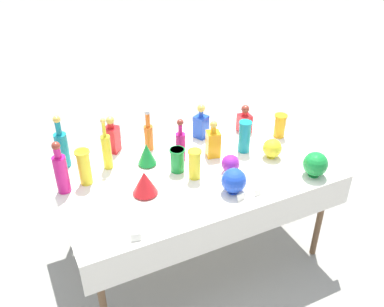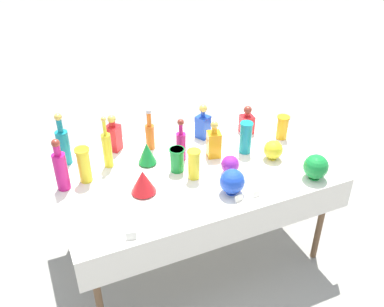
{
  "view_description": "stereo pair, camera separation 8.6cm",
  "coord_description": "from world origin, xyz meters",
  "px_view_note": "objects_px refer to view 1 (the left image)",
  "views": [
    {
      "loc": [
        -1.03,
        -2.13,
        2.41
      ],
      "look_at": [
        0.0,
        0.0,
        0.86
      ],
      "focal_mm": 40.0,
      "sensor_mm": 36.0,
      "label": 1
    },
    {
      "loc": [
        -0.95,
        -2.17,
        2.41
      ],
      "look_at": [
        0.0,
        0.0,
        0.86
      ],
      "focal_mm": 40.0,
      "sensor_mm": 36.0,
      "label": 2
    }
  ],
  "objects_px": {
    "tall_bottle_4": "(181,144)",
    "slender_vase_2": "(245,136)",
    "square_decanter_2": "(244,121)",
    "round_bowl_3": "(272,148)",
    "tall_bottle_0": "(62,147)",
    "fluted_vase_1": "(147,154)",
    "tall_bottle_2": "(107,150)",
    "square_decanter_1": "(112,137)",
    "slender_vase_4": "(195,163)",
    "round_bowl_0": "(234,181)",
    "round_bowl_2": "(230,164)",
    "slender_vase_3": "(84,166)",
    "square_decanter_3": "(201,124)",
    "square_decanter_0": "(213,142)",
    "slender_vase_0": "(177,159)",
    "round_bowl_1": "(315,164)",
    "slender_vase_1": "(280,125)",
    "tall_bottle_1": "(149,135)",
    "fluted_vase_0": "(145,183)"
  },
  "relations": [
    {
      "from": "square_decanter_1",
      "to": "slender_vase_2",
      "type": "height_order",
      "value": "square_decanter_1"
    },
    {
      "from": "slender_vase_3",
      "to": "fluted_vase_1",
      "type": "bearing_deg",
      "value": 3.36
    },
    {
      "from": "round_bowl_2",
      "to": "round_bowl_1",
      "type": "bearing_deg",
      "value": -29.36
    },
    {
      "from": "tall_bottle_2",
      "to": "round_bowl_1",
      "type": "relative_size",
      "value": 2.2
    },
    {
      "from": "fluted_vase_1",
      "to": "round_bowl_0",
      "type": "distance_m",
      "value": 0.63
    },
    {
      "from": "square_decanter_1",
      "to": "round_bowl_2",
      "type": "relative_size",
      "value": 2.14
    },
    {
      "from": "tall_bottle_0",
      "to": "slender_vase_1",
      "type": "bearing_deg",
      "value": -11.46
    },
    {
      "from": "tall_bottle_0",
      "to": "fluted_vase_1",
      "type": "height_order",
      "value": "tall_bottle_0"
    },
    {
      "from": "slender_vase_3",
      "to": "square_decanter_3",
      "type": "bearing_deg",
      "value": 12.08
    },
    {
      "from": "tall_bottle_2",
      "to": "round_bowl_2",
      "type": "relative_size",
      "value": 2.91
    },
    {
      "from": "slender_vase_1",
      "to": "slender_vase_4",
      "type": "height_order",
      "value": "slender_vase_4"
    },
    {
      "from": "square_decanter_1",
      "to": "slender_vase_0",
      "type": "distance_m",
      "value": 0.52
    },
    {
      "from": "tall_bottle_4",
      "to": "slender_vase_2",
      "type": "relative_size",
      "value": 1.34
    },
    {
      "from": "square_decanter_2",
      "to": "round_bowl_3",
      "type": "distance_m",
      "value": 0.39
    },
    {
      "from": "slender_vase_0",
      "to": "fluted_vase_0",
      "type": "distance_m",
      "value": 0.31
    },
    {
      "from": "tall_bottle_1",
      "to": "round_bowl_1",
      "type": "bearing_deg",
      "value": -41.97
    },
    {
      "from": "slender_vase_0",
      "to": "square_decanter_2",
      "type": "bearing_deg",
      "value": 20.7
    },
    {
      "from": "tall_bottle_1",
      "to": "tall_bottle_2",
      "type": "xyz_separation_m",
      "value": [
        -0.33,
        -0.1,
        0.02
      ]
    },
    {
      "from": "tall_bottle_1",
      "to": "slender_vase_0",
      "type": "relative_size",
      "value": 1.89
    },
    {
      "from": "slender_vase_2",
      "to": "fluted_vase_1",
      "type": "bearing_deg",
      "value": 168.7
    },
    {
      "from": "square_decanter_0",
      "to": "tall_bottle_2",
      "type": "bearing_deg",
      "value": 166.08
    },
    {
      "from": "square_decanter_2",
      "to": "tall_bottle_2",
      "type": "bearing_deg",
      "value": -178.99
    },
    {
      "from": "tall_bottle_1",
      "to": "tall_bottle_4",
      "type": "bearing_deg",
      "value": -55.65
    },
    {
      "from": "square_decanter_3",
      "to": "round_bowl_2",
      "type": "distance_m",
      "value": 0.49
    },
    {
      "from": "slender_vase_1",
      "to": "tall_bottle_1",
      "type": "bearing_deg",
      "value": 164.86
    },
    {
      "from": "square_decanter_0",
      "to": "slender_vase_1",
      "type": "xyz_separation_m",
      "value": [
        0.57,
        0.02,
        -0.01
      ]
    },
    {
      "from": "square_decanter_1",
      "to": "round_bowl_2",
      "type": "distance_m",
      "value": 0.85
    },
    {
      "from": "square_decanter_1",
      "to": "slender_vase_4",
      "type": "bearing_deg",
      "value": -54.65
    },
    {
      "from": "round_bowl_0",
      "to": "round_bowl_2",
      "type": "height_order",
      "value": "round_bowl_0"
    },
    {
      "from": "tall_bottle_1",
      "to": "square_decanter_0",
      "type": "relative_size",
      "value": 1.15
    },
    {
      "from": "tall_bottle_0",
      "to": "round_bowl_2",
      "type": "xyz_separation_m",
      "value": [
        0.96,
        -0.55,
        -0.08
      ]
    },
    {
      "from": "slender_vase_4",
      "to": "fluted_vase_1",
      "type": "height_order",
      "value": "slender_vase_4"
    },
    {
      "from": "tall_bottle_1",
      "to": "round_bowl_3",
      "type": "relative_size",
      "value": 2.25
    },
    {
      "from": "square_decanter_3",
      "to": "fluted_vase_0",
      "type": "xyz_separation_m",
      "value": [
        -0.62,
        -0.46,
        -0.02
      ]
    },
    {
      "from": "slender_vase_1",
      "to": "round_bowl_2",
      "type": "distance_m",
      "value": 0.61
    },
    {
      "from": "tall_bottle_2",
      "to": "slender_vase_2",
      "type": "relative_size",
      "value": 1.6
    },
    {
      "from": "square_decanter_3",
      "to": "round_bowl_3",
      "type": "distance_m",
      "value": 0.56
    },
    {
      "from": "tall_bottle_1",
      "to": "fluted_vase_0",
      "type": "bearing_deg",
      "value": -113.77
    },
    {
      "from": "square_decanter_3",
      "to": "slender_vase_2",
      "type": "height_order",
      "value": "square_decanter_3"
    },
    {
      "from": "slender_vase_3",
      "to": "tall_bottle_4",
      "type": "bearing_deg",
      "value": -1.28
    },
    {
      "from": "square_decanter_3",
      "to": "round_bowl_1",
      "type": "height_order",
      "value": "square_decanter_3"
    },
    {
      "from": "tall_bottle_1",
      "to": "slender_vase_3",
      "type": "relative_size",
      "value": 1.32
    },
    {
      "from": "tall_bottle_4",
      "to": "slender_vase_2",
      "type": "xyz_separation_m",
      "value": [
        0.45,
        -0.1,
        -0.0
      ]
    },
    {
      "from": "round_bowl_0",
      "to": "round_bowl_2",
      "type": "xyz_separation_m",
      "value": [
        0.09,
        0.19,
        -0.02
      ]
    },
    {
      "from": "square_decanter_3",
      "to": "slender_vase_4",
      "type": "height_order",
      "value": "square_decanter_3"
    },
    {
      "from": "tall_bottle_2",
      "to": "slender_vase_2",
      "type": "height_order",
      "value": "tall_bottle_2"
    },
    {
      "from": "square_decanter_0",
      "to": "square_decanter_1",
      "type": "relative_size",
      "value": 1.0
    },
    {
      "from": "fluted_vase_1",
      "to": "round_bowl_1",
      "type": "bearing_deg",
      "value": -32.21
    },
    {
      "from": "round_bowl_1",
      "to": "round_bowl_3",
      "type": "distance_m",
      "value": 0.32
    },
    {
      "from": "tall_bottle_2",
      "to": "fluted_vase_0",
      "type": "distance_m",
      "value": 0.4
    }
  ]
}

